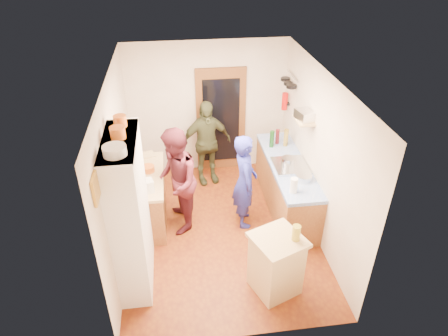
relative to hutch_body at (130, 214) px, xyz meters
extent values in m
cube|color=brown|center=(1.30, 0.80, -1.11)|extent=(3.00, 4.00, 0.02)
cube|color=silver|center=(1.30, 0.80, 1.51)|extent=(3.00, 4.00, 0.02)
cube|color=beige|center=(1.30, 2.81, 0.20)|extent=(3.00, 0.02, 2.60)
cube|color=beige|center=(1.30, -1.21, 0.20)|extent=(3.00, 0.02, 2.60)
cube|color=beige|center=(-0.21, 0.80, 0.20)|extent=(0.02, 4.00, 2.60)
cube|color=beige|center=(2.81, 0.80, 0.20)|extent=(0.02, 4.00, 2.60)
cube|color=brown|center=(1.55, 2.77, -0.05)|extent=(0.95, 0.06, 2.10)
cube|color=black|center=(1.55, 2.74, -0.05)|extent=(0.70, 0.02, 1.70)
cube|color=white|center=(0.00, 0.00, 0.00)|extent=(0.40, 1.20, 2.20)
cube|color=white|center=(0.00, 0.00, 1.08)|extent=(0.40, 1.14, 0.04)
cylinder|color=white|center=(0.00, -0.35, 1.15)|extent=(0.26, 0.26, 0.11)
cylinder|color=orange|center=(0.00, 0.05, 1.17)|extent=(0.18, 0.18, 0.14)
cylinder|color=orange|center=(0.00, 0.37, 1.17)|extent=(0.16, 0.16, 0.14)
cube|color=olive|center=(0.10, 1.25, -0.68)|extent=(0.60, 1.40, 0.85)
cube|color=tan|center=(0.10, 1.25, -0.23)|extent=(0.64, 1.44, 0.05)
cube|color=white|center=(0.15, 0.78, -0.10)|extent=(0.29, 0.23, 0.20)
cylinder|color=white|center=(0.05, 1.13, -0.10)|extent=(0.17, 0.17, 0.19)
cylinder|color=orange|center=(0.18, 1.36, -0.15)|extent=(0.22, 0.22, 0.09)
cube|color=tan|center=(0.12, 1.86, -0.19)|extent=(0.35, 0.30, 0.02)
cube|color=olive|center=(2.50, 1.30, -0.68)|extent=(0.60, 2.20, 0.84)
cube|color=blue|center=(2.50, 1.30, -0.23)|extent=(0.62, 2.22, 0.06)
cube|color=silver|center=(2.50, 1.19, -0.18)|extent=(0.55, 0.58, 0.04)
cylinder|color=silver|center=(2.45, 1.17, -0.09)|extent=(0.22, 0.22, 0.14)
cylinder|color=#143F14|center=(2.35, 1.89, -0.04)|extent=(0.08, 0.08, 0.31)
cylinder|color=#591419|center=(2.48, 2.00, -0.06)|extent=(0.07, 0.07, 0.28)
cylinder|color=olive|center=(2.61, 1.90, -0.04)|extent=(0.10, 0.10, 0.32)
cylinder|color=white|center=(2.35, 0.48, -0.08)|extent=(0.14, 0.14, 0.24)
cylinder|color=silver|center=(2.60, 0.77, -0.15)|extent=(0.32, 0.32, 0.10)
cube|color=tan|center=(1.87, -0.50, -0.67)|extent=(0.72, 0.72, 0.86)
cube|color=tan|center=(1.87, -0.50, -0.22)|extent=(0.81, 0.81, 0.05)
cube|color=white|center=(1.81, -0.48, -0.21)|extent=(0.43, 0.39, 0.02)
cylinder|color=#AD9E2D|center=(2.09, -0.55, -0.08)|extent=(0.14, 0.14, 0.22)
cylinder|color=silver|center=(2.76, 2.33, 0.95)|extent=(0.02, 0.65, 0.02)
cylinder|color=black|center=(2.70, 2.15, 0.82)|extent=(0.18, 0.18, 0.05)
cylinder|color=black|center=(2.70, 2.35, 0.80)|extent=(0.16, 0.16, 0.05)
cylinder|color=black|center=(2.70, 2.55, 0.81)|extent=(0.17, 0.17, 0.05)
cube|color=tan|center=(2.67, 1.25, 0.60)|extent=(0.26, 0.42, 0.03)
cube|color=silver|center=(2.67, 1.25, 0.69)|extent=(0.28, 0.34, 0.15)
cube|color=black|center=(2.77, 2.50, 0.35)|extent=(0.06, 0.10, 0.04)
cylinder|color=red|center=(2.71, 2.50, 0.40)|extent=(0.11, 0.11, 0.32)
cube|color=gold|center=(-0.18, -0.75, 0.95)|extent=(0.03, 0.25, 0.30)
imported|color=navy|center=(1.73, 0.95, -0.29)|extent=(0.41, 0.61, 1.63)
imported|color=#4C1822|center=(0.64, 1.04, -0.21)|extent=(0.69, 0.87, 1.78)
imported|color=#363A21|center=(1.22, 2.31, -0.27)|extent=(1.04, 0.61, 1.66)
camera|label=1|loc=(0.68, -4.21, 3.28)|focal=32.00mm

